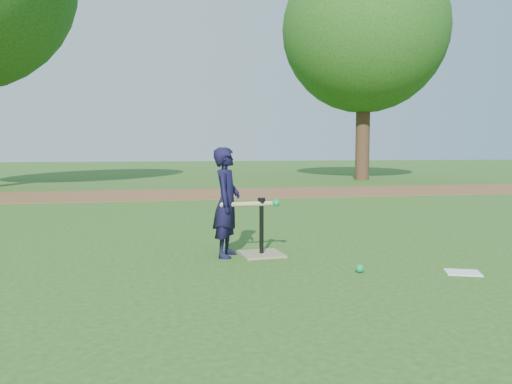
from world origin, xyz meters
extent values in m
plane|color=#285116|center=(0.00, 0.00, 0.00)|extent=(80.00, 80.00, 0.00)
cube|color=brown|center=(0.00, 7.50, 0.01)|extent=(24.00, 3.00, 0.01)
imported|color=black|center=(-0.06, 0.24, 0.57)|extent=(0.40, 0.49, 1.15)
sphere|color=#0D904A|center=(1.04, -0.69, 0.04)|extent=(0.08, 0.08, 0.08)
cube|color=white|center=(1.95, -0.89, 0.01)|extent=(0.36, 0.32, 0.01)
cube|color=#92855D|center=(0.31, 0.22, 0.01)|extent=(0.47, 0.47, 0.02)
cylinder|color=black|center=(0.31, 0.22, 0.30)|extent=(0.05, 0.05, 0.55)
cylinder|color=black|center=(0.31, 0.22, 0.58)|extent=(0.08, 0.08, 0.06)
cylinder|color=tan|center=(0.19, 0.20, 0.55)|extent=(0.60, 0.09, 0.05)
sphere|color=tan|center=(-0.11, 0.16, 0.55)|extent=(0.06, 0.06, 0.06)
sphere|color=#0D904A|center=(0.45, 0.16, 0.56)|extent=(0.08, 0.08, 0.08)
cylinder|color=#382316|center=(6.50, 12.00, 1.71)|extent=(0.50, 0.50, 3.42)
sphere|color=#285B19|center=(6.50, 12.00, 5.30)|extent=(5.80, 5.80, 5.80)
camera|label=1|loc=(-0.77, -4.90, 1.13)|focal=35.00mm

